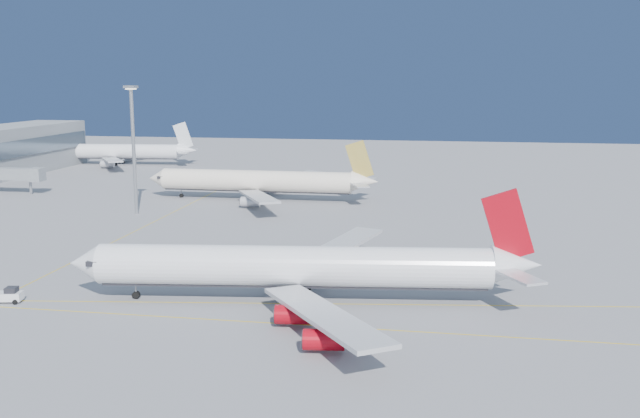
{
  "coord_description": "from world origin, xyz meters",
  "views": [
    {
      "loc": [
        19.55,
        -95.85,
        29.9
      ],
      "look_at": [
        -1.57,
        26.39,
        7.0
      ],
      "focal_mm": 40.0,
      "sensor_mm": 36.0,
      "label": 1
    }
  ],
  "objects_px": {
    "airliner_virgin": "(303,267)",
    "pushback_tug": "(9,295)",
    "light_mast": "(133,139)",
    "airliner_etihad": "(261,181)",
    "airliner_third": "(118,152)"
  },
  "relations": [
    {
      "from": "airliner_third",
      "to": "light_mast",
      "type": "distance_m",
      "value": 96.99
    },
    {
      "from": "airliner_third",
      "to": "light_mast",
      "type": "bearing_deg",
      "value": -67.73
    },
    {
      "from": "pushback_tug",
      "to": "airliner_virgin",
      "type": "bearing_deg",
      "value": -0.74
    },
    {
      "from": "airliner_virgin",
      "to": "airliner_etihad",
      "type": "bearing_deg",
      "value": 101.47
    },
    {
      "from": "airliner_virgin",
      "to": "light_mast",
      "type": "height_order",
      "value": "light_mast"
    },
    {
      "from": "airliner_virgin",
      "to": "pushback_tug",
      "type": "distance_m",
      "value": 40.06
    },
    {
      "from": "pushback_tug",
      "to": "airliner_third",
      "type": "bearing_deg",
      "value": 98.94
    },
    {
      "from": "airliner_virgin",
      "to": "light_mast",
      "type": "bearing_deg",
      "value": 124.35
    },
    {
      "from": "airliner_virgin",
      "to": "pushback_tug",
      "type": "height_order",
      "value": "airliner_virgin"
    },
    {
      "from": "pushback_tug",
      "to": "light_mast",
      "type": "xyz_separation_m",
      "value": [
        -9.7,
        62.93,
        15.7
      ]
    },
    {
      "from": "airliner_virgin",
      "to": "airliner_etihad",
      "type": "height_order",
      "value": "airliner_virgin"
    },
    {
      "from": "airliner_etihad",
      "to": "light_mast",
      "type": "height_order",
      "value": "light_mast"
    },
    {
      "from": "airliner_etihad",
      "to": "pushback_tug",
      "type": "bearing_deg",
      "value": -98.53
    },
    {
      "from": "airliner_virgin",
      "to": "pushback_tug",
      "type": "xyz_separation_m",
      "value": [
        -39.22,
        -7.24,
        -3.78
      ]
    },
    {
      "from": "airliner_virgin",
      "to": "pushback_tug",
      "type": "bearing_deg",
      "value": -176.48
    }
  ]
}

